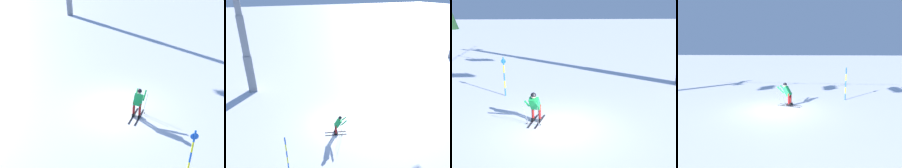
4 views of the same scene
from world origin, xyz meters
The scene contains 4 objects.
ground_plane centered at (0.00, 0.00, 0.00)m, with size 260.00×260.00×0.00m, color white.
skier_carving_main centered at (-0.52, -1.12, 0.89)m, with size 1.73×1.01×1.68m.
lift_tower_near centered at (-6.04, 9.08, 5.03)m, with size 0.80×2.33×12.20m.
trail_marker_pole centered at (-4.63, -3.05, 1.28)m, with size 0.07×0.28×2.39m.
Camera 2 is at (-5.50, -12.68, 9.97)m, focal length 33.06 mm.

